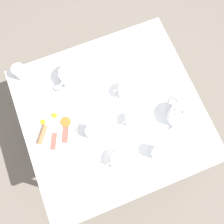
{
  "coord_description": "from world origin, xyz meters",
  "views": [
    {
      "loc": [
        0.1,
        0.26,
        1.88
      ],
      "look_at": [
        0.0,
        0.0,
        0.75
      ],
      "focal_mm": 35.0,
      "sensor_mm": 36.0,
      "label": 1
    }
  ],
  "objects_px": {
    "teacup_with_saucer_left": "(126,92)",
    "teapot_far": "(72,76)",
    "breakfast_plate": "(54,128)",
    "teapot_near": "(181,115)",
    "fork_by_plate": "(149,68)",
    "knife_by_plate": "(87,183)",
    "water_glass_short": "(93,132)",
    "creamer_jug": "(130,120)",
    "water_glass_tall": "(158,153)",
    "wine_glass_spare": "(21,72)",
    "teacup_with_saucer_right": "(119,161)"
  },
  "relations": [
    {
      "from": "teapot_far",
      "to": "creamer_jug",
      "type": "distance_m",
      "value": 0.4
    },
    {
      "from": "teapot_far",
      "to": "water_glass_short",
      "type": "bearing_deg",
      "value": -117.92
    },
    {
      "from": "water_glass_short",
      "to": "knife_by_plate",
      "type": "height_order",
      "value": "water_glass_short"
    },
    {
      "from": "teacup_with_saucer_left",
      "to": "teacup_with_saucer_right",
      "type": "height_order",
      "value": "same"
    },
    {
      "from": "fork_by_plate",
      "to": "teapot_near",
      "type": "bearing_deg",
      "value": 95.54
    },
    {
      "from": "water_glass_short",
      "to": "fork_by_plate",
      "type": "xyz_separation_m",
      "value": [
        -0.43,
        -0.23,
        -0.04
      ]
    },
    {
      "from": "breakfast_plate",
      "to": "teapot_near",
      "type": "bearing_deg",
      "value": 163.99
    },
    {
      "from": "teapot_near",
      "to": "knife_by_plate",
      "type": "height_order",
      "value": "teapot_near"
    },
    {
      "from": "breakfast_plate",
      "to": "teacup_with_saucer_right",
      "type": "xyz_separation_m",
      "value": [
        -0.26,
        0.28,
        0.02
      ]
    },
    {
      "from": "teapot_near",
      "to": "knife_by_plate",
      "type": "bearing_deg",
      "value": -45.79
    },
    {
      "from": "creamer_jug",
      "to": "knife_by_plate",
      "type": "height_order",
      "value": "creamer_jug"
    },
    {
      "from": "teacup_with_saucer_right",
      "to": "creamer_jug",
      "type": "xyz_separation_m",
      "value": [
        -0.13,
        -0.17,
        0.0
      ]
    },
    {
      "from": "teapot_far",
      "to": "knife_by_plate",
      "type": "relative_size",
      "value": 1.05
    },
    {
      "from": "creamer_jug",
      "to": "knife_by_plate",
      "type": "distance_m",
      "value": 0.39
    },
    {
      "from": "fork_by_plate",
      "to": "water_glass_short",
      "type": "bearing_deg",
      "value": 28.72
    },
    {
      "from": "teapot_near",
      "to": "teacup_with_saucer_right",
      "type": "distance_m",
      "value": 0.4
    },
    {
      "from": "breakfast_plate",
      "to": "teapot_far",
      "type": "distance_m",
      "value": 0.3
    },
    {
      "from": "creamer_jug",
      "to": "knife_by_plate",
      "type": "relative_size",
      "value": 0.47
    },
    {
      "from": "water_glass_tall",
      "to": "water_glass_short",
      "type": "distance_m",
      "value": 0.35
    },
    {
      "from": "water_glass_short",
      "to": "creamer_jug",
      "type": "xyz_separation_m",
      "value": [
        -0.21,
        0.01,
        -0.02
      ]
    },
    {
      "from": "water_glass_tall",
      "to": "knife_by_plate",
      "type": "xyz_separation_m",
      "value": [
        0.39,
        0.01,
        -0.04
      ]
    },
    {
      "from": "water_glass_tall",
      "to": "water_glass_short",
      "type": "bearing_deg",
      "value": -38.96
    },
    {
      "from": "teacup_with_saucer_left",
      "to": "water_glass_short",
      "type": "bearing_deg",
      "value": 30.65
    },
    {
      "from": "teapot_far",
      "to": "teacup_with_saucer_left",
      "type": "height_order",
      "value": "teapot_far"
    },
    {
      "from": "teacup_with_saucer_right",
      "to": "knife_by_plate",
      "type": "height_order",
      "value": "teacup_with_saucer_right"
    },
    {
      "from": "fork_by_plate",
      "to": "knife_by_plate",
      "type": "xyz_separation_m",
      "value": [
        0.55,
        0.46,
        -0.0
      ]
    },
    {
      "from": "teacup_with_saucer_left",
      "to": "teapot_far",
      "type": "bearing_deg",
      "value": -37.12
    },
    {
      "from": "teacup_with_saucer_right",
      "to": "teacup_with_saucer_left",
      "type": "bearing_deg",
      "value": -117.92
    },
    {
      "from": "wine_glass_spare",
      "to": "teacup_with_saucer_right",
      "type": "bearing_deg",
      "value": 116.93
    },
    {
      "from": "teacup_with_saucer_right",
      "to": "water_glass_tall",
      "type": "xyz_separation_m",
      "value": [
        -0.2,
        0.04,
        0.01
      ]
    },
    {
      "from": "teapot_near",
      "to": "water_glass_tall",
      "type": "distance_m",
      "value": 0.23
    },
    {
      "from": "breakfast_plate",
      "to": "knife_by_plate",
      "type": "bearing_deg",
      "value": 101.25
    },
    {
      "from": "water_glass_short",
      "to": "teacup_with_saucer_right",
      "type": "bearing_deg",
      "value": 111.62
    },
    {
      "from": "teacup_with_saucer_left",
      "to": "knife_by_plate",
      "type": "height_order",
      "value": "teacup_with_saucer_left"
    },
    {
      "from": "teacup_with_saucer_right",
      "to": "water_glass_tall",
      "type": "bearing_deg",
      "value": 169.6
    },
    {
      "from": "teacup_with_saucer_right",
      "to": "wine_glass_spare",
      "type": "bearing_deg",
      "value": -63.07
    },
    {
      "from": "water_glass_tall",
      "to": "creamer_jug",
      "type": "height_order",
      "value": "water_glass_tall"
    },
    {
      "from": "teapot_near",
      "to": "breakfast_plate",
      "type": "bearing_deg",
      "value": -75.5
    },
    {
      "from": "teapot_far",
      "to": "teacup_with_saucer_right",
      "type": "height_order",
      "value": "teapot_far"
    },
    {
      "from": "wine_glass_spare",
      "to": "knife_by_plate",
      "type": "xyz_separation_m",
      "value": [
        -0.13,
        0.67,
        -0.05
      ]
    },
    {
      "from": "fork_by_plate",
      "to": "knife_by_plate",
      "type": "distance_m",
      "value": 0.71
    },
    {
      "from": "breakfast_plate",
      "to": "teacup_with_saucer_right",
      "type": "height_order",
      "value": "teacup_with_saucer_right"
    },
    {
      "from": "teacup_with_saucer_right",
      "to": "wine_glass_spare",
      "type": "xyz_separation_m",
      "value": [
        0.32,
        -0.63,
        0.02
      ]
    },
    {
      "from": "wine_glass_spare",
      "to": "creamer_jug",
      "type": "height_order",
      "value": "wine_glass_spare"
    },
    {
      "from": "fork_by_plate",
      "to": "water_glass_tall",
      "type": "bearing_deg",
      "value": 70.72
    },
    {
      "from": "teacup_with_saucer_left",
      "to": "creamer_jug",
      "type": "relative_size",
      "value": 1.79
    },
    {
      "from": "teacup_with_saucer_left",
      "to": "fork_by_plate",
      "type": "distance_m",
      "value": 0.2
    },
    {
      "from": "breakfast_plate",
      "to": "teacup_with_saucer_left",
      "type": "bearing_deg",
      "value": -174.26
    },
    {
      "from": "teacup_with_saucer_right",
      "to": "water_glass_short",
      "type": "bearing_deg",
      "value": -68.38
    },
    {
      "from": "water_glass_tall",
      "to": "water_glass_short",
      "type": "xyz_separation_m",
      "value": [
        0.27,
        -0.22,
        0.0
      ]
    }
  ]
}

